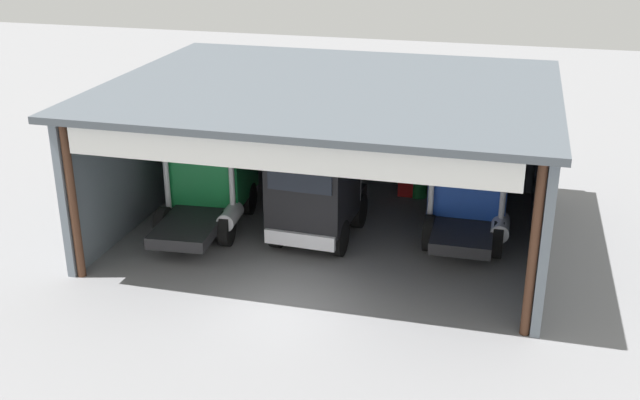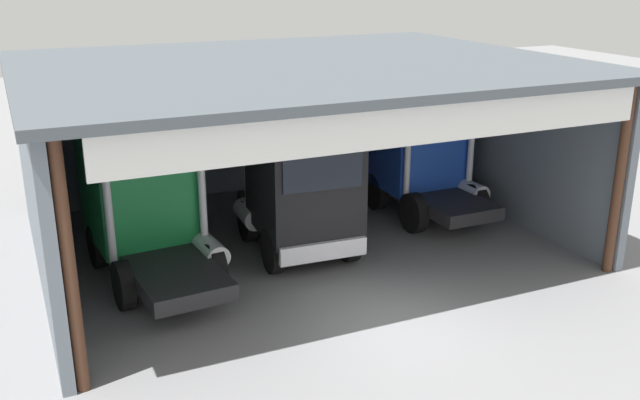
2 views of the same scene
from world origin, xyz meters
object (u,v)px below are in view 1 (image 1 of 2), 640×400
Objects in this scene: truck_black_center_bay at (315,185)px; truck_blue_center_left_bay at (470,178)px; truck_green_yard_outside at (211,169)px; oil_drum at (419,185)px; tool_cart at (411,182)px.

truck_blue_center_left_bay is at bearing -156.44° from truck_black_center_bay.
oil_drum is (6.41, 3.96, -1.39)m from truck_green_yard_outside.
truck_blue_center_left_bay is at bearing -53.48° from tool_cart.
truck_black_center_bay is 4.90m from truck_blue_center_left_bay.
truck_black_center_bay is 4.82× the size of tool_cart.
truck_blue_center_left_bay reaches higher than truck_green_yard_outside.
tool_cart reaches higher than oil_drum.
tool_cart is (-0.30, 0.09, 0.06)m from oil_drum.
truck_black_center_bay reaches higher than truck_green_yard_outside.
truck_blue_center_left_bay is 3.81m from oil_drum.
truck_green_yard_outside is at bearing -7.01° from truck_black_center_bay.
tool_cart is (6.11, 4.05, -1.33)m from truck_green_yard_outside.
truck_green_yard_outside is at bearing -148.28° from oil_drum.
truck_green_yard_outside is 5.52× the size of tool_cart.
truck_green_yard_outside is 1.21× the size of truck_blue_center_left_bay.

